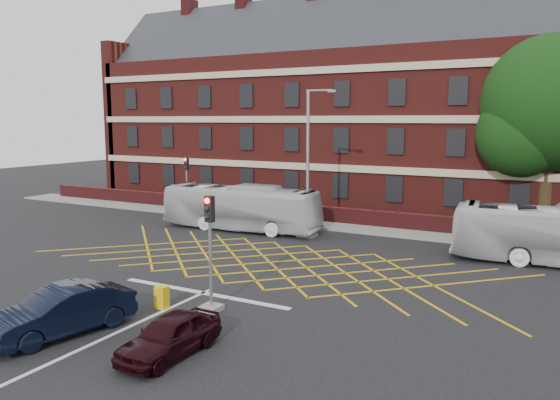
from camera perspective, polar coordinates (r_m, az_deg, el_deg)
The scene contains 16 objects.
ground at distance 25.45m, azimuth -3.31°, elevation -7.54°, with size 120.00×120.00×0.00m, color black.
victorian_building at distance 44.61m, azimuth 12.16°, elevation 9.32°, with size 51.00×12.17×20.40m.
boundary_wall at distance 36.73m, azimuth 7.45°, elevation -1.75°, with size 56.00×0.50×1.10m, color #4C1416.
far_pavement at distance 35.90m, azimuth 6.85°, elevation -2.77°, with size 60.00×3.00×0.12m, color slate.
box_junction_hatching at distance 27.10m, azimuth -1.06°, elevation -6.51°, with size 11.50×0.12×0.02m, color #CC990C.
stop_line at distance 22.68m, azimuth -8.04°, elevation -9.59°, with size 8.00×0.30×0.02m, color silver.
centre_line at distance 18.23m, azimuth -20.71°, elevation -14.66°, with size 0.15×14.00×0.02m, color silver.
bus_left at distance 34.70m, azimuth -4.13°, elevation -0.79°, with size 2.44×10.41×2.90m, color silver.
car_navy at distance 19.51m, azimuth -21.89°, elevation -10.76°, with size 1.66×4.75×1.57m, color black.
car_maroon at distance 17.04m, azimuth -11.45°, elevation -13.70°, with size 1.47×3.65×1.24m, color black.
deciduous_tree at distance 37.03m, azimuth 26.37°, elevation 8.20°, with size 8.26×8.20×12.08m.
traffic_light_near at distance 20.18m, azimuth -7.28°, elevation -6.66°, with size 0.70×0.70×4.27m.
traffic_light_far at distance 40.44m, azimuth -9.69°, elevation 0.87°, with size 0.70×0.70×4.27m.
street_lamp at distance 32.42m, azimuth 3.01°, elevation 1.29°, with size 2.25×1.00×8.69m.
direction_signs at distance 41.29m, azimuth -10.01°, elevation 0.48°, with size 1.10×0.16×2.20m.
utility_cabinet at distance 21.08m, azimuth -12.24°, elevation -9.92°, with size 0.44×0.37×0.85m, color #E7B50D.
Camera 1 is at (12.96, -20.76, 6.99)m, focal length 35.00 mm.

